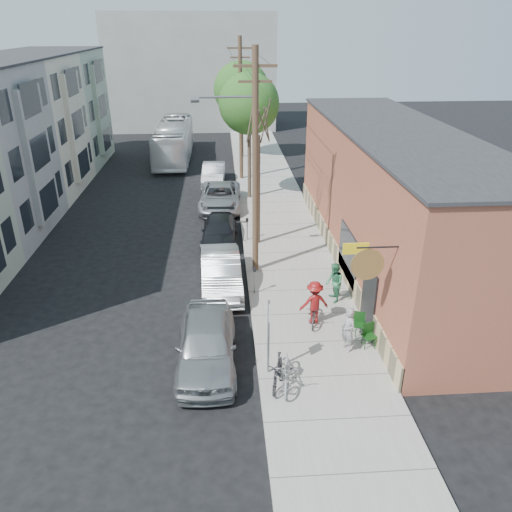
{
  "coord_description": "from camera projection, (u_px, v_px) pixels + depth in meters",
  "views": [
    {
      "loc": [
        0.99,
        -17.27,
        10.94
      ],
      "look_at": [
        2.38,
        2.8,
        1.5
      ],
      "focal_mm": 35.0,
      "sensor_mm": 36.0,
      "label": 1
    }
  ],
  "objects": [
    {
      "name": "apartment_row",
      "position": [
        9.0,
        140.0,
        30.18
      ],
      "size": [
        6.3,
        32.0,
        9.0
      ],
      "color": "#9FAC92",
      "rests_on": "ground"
    },
    {
      "name": "car_1",
      "position": [
        221.0,
        272.0,
        22.27
      ],
      "size": [
        1.91,
        5.01,
        1.63
      ],
      "primitive_type": "imported",
      "rotation": [
        0.0,
        0.0,
        0.04
      ],
      "color": "#AFB5B7",
      "rests_on": "ground"
    },
    {
      "name": "sign_post",
      "position": [
        269.0,
        330.0,
        16.27
      ],
      "size": [
        0.07,
        0.45,
        2.8
      ],
      "color": "slate",
      "rests_on": "sidewalk"
    },
    {
      "name": "patron_grey",
      "position": [
        348.0,
        330.0,
        17.77
      ],
      "size": [
        0.62,
        0.73,
        1.71
      ],
      "primitive_type": "imported",
      "rotation": [
        0.0,
        0.0,
        -1.18
      ],
      "color": "gray",
      "rests_on": "sidewalk"
    },
    {
      "name": "end_cap_building",
      "position": [
        192.0,
        72.0,
        55.45
      ],
      "size": [
        18.0,
        8.0,
        12.0
      ],
      "primitive_type": "cube",
      "color": "gray",
      "rests_on": "ground"
    },
    {
      "name": "parked_bike_b",
      "position": [
        287.0,
        371.0,
        16.17
      ],
      "size": [
        0.98,
        2.1,
        1.06
      ],
      "primitive_type": "imported",
      "rotation": [
        0.0,
        0.0,
        -0.14
      ],
      "color": "gray",
      "rests_on": "sidewalk"
    },
    {
      "name": "cyclist",
      "position": [
        314.0,
        302.0,
        19.42
      ],
      "size": [
        1.25,
        0.84,
        1.8
      ],
      "primitive_type": "imported",
      "rotation": [
        0.0,
        0.0,
        3.3
      ],
      "color": "maroon",
      "rests_on": "sidewalk"
    },
    {
      "name": "tree_leafy_far",
      "position": [
        241.0,
        90.0,
        41.93
      ],
      "size": [
        4.69,
        4.69,
        8.02
      ],
      "color": "#44392C",
      "rests_on": "sidewalk"
    },
    {
      "name": "tree_bare",
      "position": [
        258.0,
        191.0,
        25.78
      ],
      "size": [
        0.24,
        0.24,
        5.77
      ],
      "color": "#44392C",
      "rests_on": "sidewalk"
    },
    {
      "name": "cafe_building",
      "position": [
        390.0,
        199.0,
        23.85
      ],
      "size": [
        6.6,
        20.2,
        6.61
      ],
      "color": "#954D37",
      "rests_on": "ground"
    },
    {
      "name": "cyclist_bike",
      "position": [
        314.0,
        313.0,
        19.62
      ],
      "size": [
        0.89,
        1.72,
        0.86
      ],
      "primitive_type": "imported",
      "rotation": [
        0.0,
        0.0,
        -0.2
      ],
      "color": "black",
      "rests_on": "sidewalk"
    },
    {
      "name": "patron_green",
      "position": [
        334.0,
        283.0,
        20.95
      ],
      "size": [
        0.73,
        0.9,
        1.73
      ],
      "primitive_type": "imported",
      "rotation": [
        0.0,
        0.0,
        -1.48
      ],
      "color": "#338155",
      "rests_on": "sidewalk"
    },
    {
      "name": "parked_bike_a",
      "position": [
        277.0,
        372.0,
        16.17
      ],
      "size": [
        0.94,
        1.8,
        1.04
      ],
      "primitive_type": "imported",
      "rotation": [
        0.0,
        0.0,
        -0.27
      ],
      "color": "black",
      "rests_on": "sidewalk"
    },
    {
      "name": "patio_chair_b",
      "position": [
        360.0,
        324.0,
        18.84
      ],
      "size": [
        0.64,
        0.64,
        0.88
      ],
      "primitive_type": null,
      "rotation": [
        0.0,
        0.0,
        -0.36
      ],
      "color": "#0F3811",
      "rests_on": "sidewalk"
    },
    {
      "name": "car_0",
      "position": [
        207.0,
        344.0,
        17.25
      ],
      "size": [
        2.07,
        5.06,
        1.72
      ],
      "primitive_type": "imported",
      "rotation": [
        0.0,
        0.0,
        -0.01
      ],
      "color": "gray",
      "rests_on": "ground"
    },
    {
      "name": "car_3",
      "position": [
        220.0,
        197.0,
        32.06
      ],
      "size": [
        2.82,
        5.67,
        1.55
      ],
      "primitive_type": "imported",
      "rotation": [
        0.0,
        0.0,
        -0.05
      ],
      "color": "#9A9CA1",
      "rests_on": "ground"
    },
    {
      "name": "bus",
      "position": [
        174.0,
        141.0,
        43.33
      ],
      "size": [
        2.74,
        11.59,
        3.23
      ],
      "primitive_type": "imported",
      "rotation": [
        0.0,
        0.0,
        -0.0
      ],
      "color": "white",
      "rests_on": "ground"
    },
    {
      "name": "car_2",
      "position": [
        219.0,
        231.0,
        27.08
      ],
      "size": [
        2.08,
        4.65,
        1.32
      ],
      "primitive_type": "imported",
      "rotation": [
        0.0,
        0.0,
        -0.05
      ],
      "color": "black",
      "rests_on": "ground"
    },
    {
      "name": "utility_pole_far",
      "position": [
        241.0,
        108.0,
        36.01
      ],
      "size": [
        1.8,
        0.28,
        10.0
      ],
      "color": "#503A28",
      "rests_on": "sidewalk"
    },
    {
      "name": "tree_leafy_mid",
      "position": [
        249.0,
        104.0,
        31.46
      ],
      "size": [
        3.85,
        3.85,
        8.08
      ],
      "color": "#44392C",
      "rests_on": "sidewalk"
    },
    {
      "name": "sidewalk",
      "position": [
        277.0,
        219.0,
        30.35
      ],
      "size": [
        4.5,
        58.0,
        0.15
      ],
      "primitive_type": "cube",
      "color": "#9B978F",
      "rests_on": "ground"
    },
    {
      "name": "ground",
      "position": [
        202.0,
        320.0,
        20.18
      ],
      "size": [
        120.0,
        120.0,
        0.0
      ],
      "primitive_type": "plane",
      "color": "black"
    },
    {
      "name": "parking_meter_near",
      "position": [
        254.0,
        276.0,
        21.58
      ],
      "size": [
        0.14,
        0.14,
        1.24
      ],
      "color": "slate",
      "rests_on": "sidewalk"
    },
    {
      "name": "car_4",
      "position": [
        213.0,
        174.0,
        37.04
      ],
      "size": [
        1.77,
        4.58,
        1.49
      ],
      "primitive_type": "imported",
      "rotation": [
        0.0,
        0.0,
        -0.04
      ],
      "color": "#A7A7AF",
      "rests_on": "ground"
    },
    {
      "name": "parking_meter_far",
      "position": [
        247.0,
        225.0,
        26.98
      ],
      "size": [
        0.14,
        0.14,
        1.24
      ],
      "color": "slate",
      "rests_on": "sidewalk"
    },
    {
      "name": "utility_pole_near",
      "position": [
        254.0,
        162.0,
        21.83
      ],
      "size": [
        3.57,
        0.28,
        10.0
      ],
      "color": "#503A28",
      "rests_on": "sidewalk"
    },
    {
      "name": "patio_chair_a",
      "position": [
        369.0,
        336.0,
        18.15
      ],
      "size": [
        0.64,
        0.64,
        0.88
      ],
      "primitive_type": null,
      "rotation": [
        0.0,
        0.0,
        0.36
      ],
      "color": "#0F3811",
      "rests_on": "sidewalk"
    }
  ]
}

